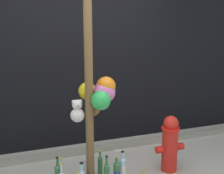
{
  "coord_description": "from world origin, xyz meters",
  "views": [
    {
      "loc": [
        -1.05,
        -2.89,
        2.0
      ],
      "look_at": [
        0.07,
        0.31,
        1.19
      ],
      "focal_mm": 48.7,
      "sensor_mm": 36.0,
      "label": 1
    }
  ],
  "objects_px": {
    "bottle_3": "(87,168)",
    "bottle_10": "(122,169)",
    "fire_hydrant": "(170,143)",
    "bottle_8": "(116,173)",
    "bottle_9": "(100,166)",
    "memorial_post": "(94,79)"
  },
  "relations": [
    {
      "from": "bottle_3",
      "to": "bottle_9",
      "type": "xyz_separation_m",
      "value": [
        0.18,
        0.01,
        -0.01
      ]
    },
    {
      "from": "bottle_3",
      "to": "bottle_8",
      "type": "bearing_deg",
      "value": -37.68
    },
    {
      "from": "bottle_9",
      "to": "bottle_10",
      "type": "relative_size",
      "value": 0.88
    },
    {
      "from": "bottle_3",
      "to": "bottle_10",
      "type": "bearing_deg",
      "value": -26.99
    },
    {
      "from": "bottle_9",
      "to": "bottle_3",
      "type": "bearing_deg",
      "value": -176.5
    },
    {
      "from": "bottle_9",
      "to": "bottle_10",
      "type": "height_order",
      "value": "bottle_10"
    },
    {
      "from": "bottle_10",
      "to": "bottle_3",
      "type": "bearing_deg",
      "value": 153.01
    },
    {
      "from": "fire_hydrant",
      "to": "bottle_8",
      "type": "bearing_deg",
      "value": -172.51
    },
    {
      "from": "bottle_3",
      "to": "bottle_9",
      "type": "height_order",
      "value": "bottle_3"
    },
    {
      "from": "memorial_post",
      "to": "bottle_10",
      "type": "relative_size",
      "value": 6.37
    },
    {
      "from": "bottle_3",
      "to": "bottle_10",
      "type": "distance_m",
      "value": 0.45
    },
    {
      "from": "memorial_post",
      "to": "bottle_8",
      "type": "relative_size",
      "value": 7.05
    },
    {
      "from": "memorial_post",
      "to": "fire_hydrant",
      "type": "height_order",
      "value": "memorial_post"
    },
    {
      "from": "fire_hydrant",
      "to": "bottle_8",
      "type": "xyz_separation_m",
      "value": [
        -0.77,
        -0.1,
        -0.23
      ]
    },
    {
      "from": "bottle_8",
      "to": "bottle_9",
      "type": "relative_size",
      "value": 1.02
    },
    {
      "from": "bottle_3",
      "to": "memorial_post",
      "type": "bearing_deg",
      "value": -54.2
    },
    {
      "from": "fire_hydrant",
      "to": "bottle_3",
      "type": "height_order",
      "value": "fire_hydrant"
    },
    {
      "from": "memorial_post",
      "to": "bottle_3",
      "type": "xyz_separation_m",
      "value": [
        -0.08,
        0.11,
        -1.15
      ]
    },
    {
      "from": "fire_hydrant",
      "to": "bottle_10",
      "type": "xyz_separation_m",
      "value": [
        -0.68,
        -0.07,
        -0.21
      ]
    },
    {
      "from": "bottle_3",
      "to": "bottle_8",
      "type": "distance_m",
      "value": 0.39
    },
    {
      "from": "memorial_post",
      "to": "bottle_3",
      "type": "distance_m",
      "value": 1.15
    },
    {
      "from": "memorial_post",
      "to": "bottle_9",
      "type": "bearing_deg",
      "value": 52.27
    }
  ]
}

